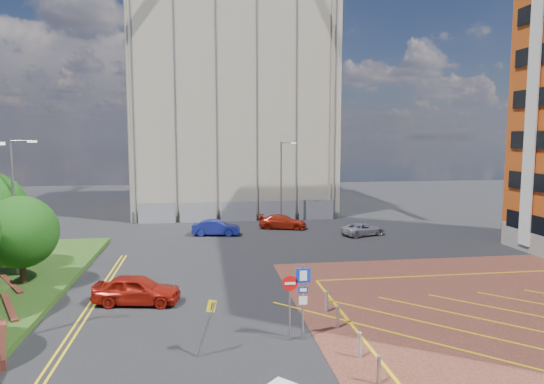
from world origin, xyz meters
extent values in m
plane|color=black|center=(0.00, 0.00, 0.00)|extent=(140.00, 140.00, 0.00)
cube|color=brown|center=(-11.60, 2.00, 0.20)|extent=(1.86, 4.43, 0.40)
cube|color=brown|center=(-12.80, 6.00, 0.20)|extent=(2.29, 4.27, 0.40)
cube|color=brown|center=(-14.20, 10.00, 0.20)|extent=(2.69, 4.06, 0.40)
cylinder|color=#3D2B1C|center=(-13.50, 10.00, 1.20)|extent=(0.36, 0.36, 1.80)
sphere|color=#0E380C|center=(-13.50, 10.00, 3.20)|extent=(4.00, 4.00, 4.00)
cylinder|color=#9EA0A8|center=(-14.50, 12.00, 4.30)|extent=(0.16, 0.16, 8.00)
cylinder|color=#9EA0A8|center=(-13.90, 12.00, 8.18)|extent=(1.20, 0.10, 0.10)
cube|color=silver|center=(-13.30, 12.00, 8.15)|extent=(0.50, 0.15, 0.12)
cylinder|color=#9EA0A8|center=(4.00, 28.00, 4.00)|extent=(0.16, 0.16, 8.00)
cylinder|color=#9EA0A8|center=(4.60, 28.00, 7.88)|extent=(1.20, 0.10, 0.10)
cube|color=silver|center=(5.20, 28.00, 7.85)|extent=(0.50, 0.15, 0.12)
cylinder|color=#9EA0A8|center=(0.50, 1.00, 1.60)|extent=(0.10, 0.10, 3.20)
cube|color=#092CAD|center=(0.50, 0.97, 2.75)|extent=(0.60, 0.04, 0.60)
cube|color=white|center=(0.50, 0.94, 2.75)|extent=(0.30, 0.02, 0.42)
cube|color=#092CAD|center=(0.50, 0.97, 2.15)|extent=(0.40, 0.04, 0.25)
cube|color=white|center=(0.50, 0.94, 2.15)|extent=(0.28, 0.02, 0.14)
cube|color=white|center=(0.50, 0.97, 1.70)|extent=(0.35, 0.04, 0.35)
cylinder|color=#9EA0A8|center=(-0.05, 1.00, 1.35)|extent=(0.08, 0.08, 2.70)
cylinder|color=red|center=(-0.05, 0.97, 2.45)|extent=(0.64, 0.04, 0.64)
cube|color=white|center=(-0.05, 0.94, 2.45)|extent=(0.44, 0.02, 0.10)
cylinder|color=#9EA0A8|center=(-3.49, 0.01, 1.10)|extent=(0.80, 0.08, 2.10)
cube|color=yellow|center=(-3.27, -0.02, 2.00)|extent=(0.43, 0.43, 0.57)
cylinder|color=#9EA0A8|center=(2.30, -3.00, 0.47)|extent=(0.14, 0.14, 0.90)
cylinder|color=black|center=(2.30, -1.00, 0.47)|extent=(0.14, 0.14, 0.90)
cylinder|color=#9EA0A8|center=(2.30, 2.00, 0.47)|extent=(0.14, 0.14, 0.90)
cylinder|color=black|center=(2.30, 4.00, 0.47)|extent=(0.14, 0.14, 0.90)
cube|color=#B3A892|center=(0.00, 40.00, 11.00)|extent=(21.20, 19.20, 22.00)
cube|color=yellow|center=(2.00, 42.00, 17.00)|extent=(0.90, 0.90, 34.00)
cube|color=gray|center=(1.00, 30.00, 1.00)|extent=(21.60, 0.06, 2.00)
imported|color=#A0180D|center=(-6.90, 6.50, 0.74)|extent=(4.57, 2.44, 1.48)
imported|color=navy|center=(-2.43, 23.29, 0.67)|extent=(4.21, 2.03, 1.33)
imported|color=#B5220F|center=(3.75, 25.52, 0.64)|extent=(4.72, 2.98, 1.27)
imported|color=#BABAC2|center=(10.08, 21.46, 0.54)|extent=(4.23, 2.94, 1.07)
camera|label=1|loc=(-3.53, -17.98, 8.39)|focal=32.00mm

